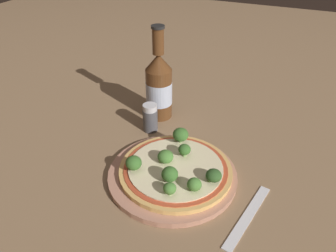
# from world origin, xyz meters

# --- Properties ---
(ground_plane) EXTENTS (3.00, 3.00, 0.00)m
(ground_plane) POSITION_xyz_m (0.00, 0.00, 0.00)
(ground_plane) COLOR #846647
(plate) EXTENTS (0.26, 0.26, 0.01)m
(plate) POSITION_xyz_m (-0.02, -0.02, 0.01)
(plate) COLOR tan
(plate) RESTS_ON ground_plane
(pizza) EXTENTS (0.23, 0.23, 0.01)m
(pizza) POSITION_xyz_m (-0.01, -0.02, 0.02)
(pizza) COLOR tan
(pizza) RESTS_ON plate
(broccoli_floret_0) EXTENTS (0.03, 0.03, 0.03)m
(broccoli_floret_0) POSITION_xyz_m (-0.04, -0.01, 0.04)
(broccoli_floret_0) COLOR #7A9E5B
(broccoli_floret_0) RESTS_ON pizza
(broccoli_floret_1) EXTENTS (0.04, 0.04, 0.03)m
(broccoli_floret_1) POSITION_xyz_m (-0.03, 0.07, 0.05)
(broccoli_floret_1) COLOR #7A9E5B
(broccoli_floret_1) RESTS_ON pizza
(broccoli_floret_2) EXTENTS (0.03, 0.03, 0.03)m
(broccoli_floret_2) POSITION_xyz_m (0.07, -0.03, 0.04)
(broccoli_floret_2) COLOR #7A9E5B
(broccoli_floret_2) RESTS_ON pizza
(broccoli_floret_3) EXTENTS (0.03, 0.03, 0.03)m
(broccoli_floret_3) POSITION_xyz_m (-0.01, 0.02, 0.04)
(broccoli_floret_3) COLOR #7A9E5B
(broccoli_floret_3) RESTS_ON pizza
(broccoli_floret_4) EXTENTS (0.03, 0.03, 0.03)m
(broccoli_floret_4) POSITION_xyz_m (-0.09, -0.06, 0.04)
(broccoli_floret_4) COLOR #7A9E5B
(broccoli_floret_4) RESTS_ON pizza
(broccoli_floret_5) EXTENTS (0.02, 0.02, 0.02)m
(broccoli_floret_5) POSITION_xyz_m (0.01, -0.09, 0.04)
(broccoli_floret_5) COLOR #7A9E5B
(broccoli_floret_5) RESTS_ON pizza
(broccoli_floret_6) EXTENTS (0.03, 0.03, 0.03)m
(broccoli_floret_6) POSITION_xyz_m (-0.01, -0.06, 0.04)
(broccoli_floret_6) COLOR #7A9E5B
(broccoli_floret_6) RESTS_ON pizza
(broccoli_floret_7) EXTENTS (0.03, 0.03, 0.03)m
(broccoli_floret_7) POSITION_xyz_m (0.04, -0.06, 0.04)
(broccoli_floret_7) COLOR #7A9E5B
(broccoli_floret_7) RESTS_ON pizza
(beer_bottle) EXTENTS (0.07, 0.07, 0.24)m
(beer_bottle) POSITION_xyz_m (-0.14, 0.19, 0.09)
(beer_bottle) COLOR #563319
(beer_bottle) RESTS_ON ground_plane
(pepper_shaker) EXTENTS (0.04, 0.04, 0.07)m
(pepper_shaker) POSITION_xyz_m (-0.13, 0.12, 0.04)
(pepper_shaker) COLOR #4C4C51
(pepper_shaker) RESTS_ON ground_plane
(fork) EXTENTS (0.05, 0.17, 0.00)m
(fork) POSITION_xyz_m (0.15, -0.06, 0.00)
(fork) COLOR silver
(fork) RESTS_ON ground_plane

